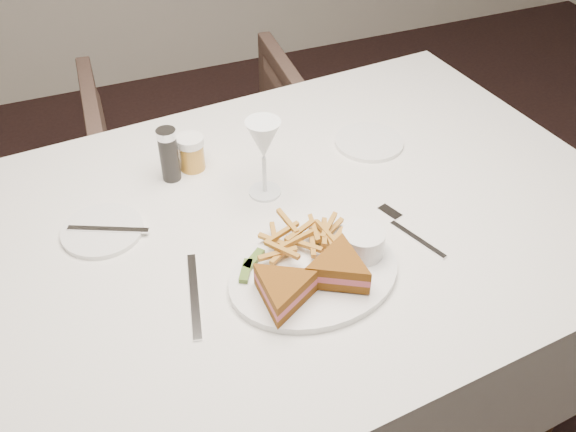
% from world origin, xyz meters
% --- Properties ---
extents(table, '(1.53, 1.09, 0.75)m').
position_xyz_m(table, '(-0.31, 0.38, 0.38)').
color(table, silver).
rests_on(table, ground).
extents(chair_far, '(0.73, 0.69, 0.70)m').
position_xyz_m(chair_far, '(-0.26, 1.21, 0.35)').
color(chair_far, '#4A362D').
rests_on(chair_far, ground).
extents(table_setting, '(0.79, 0.58, 0.18)m').
position_xyz_m(table_setting, '(-0.32, 0.31, 0.79)').
color(table_setting, white).
rests_on(table_setting, table).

